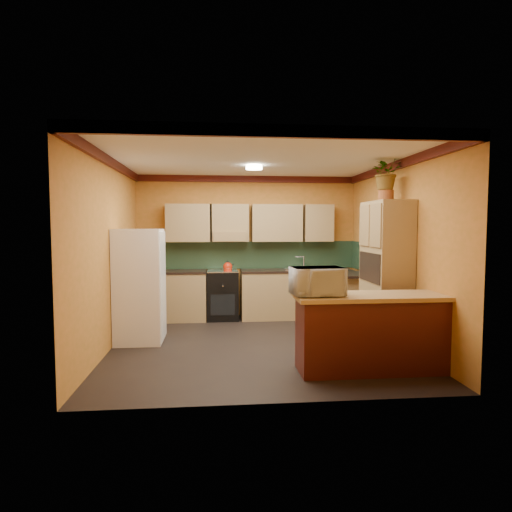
{
  "coord_description": "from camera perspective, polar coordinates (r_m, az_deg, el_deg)",
  "views": [
    {
      "loc": [
        -0.6,
        -6.15,
        1.74
      ],
      "look_at": [
        0.02,
        0.45,
        1.28
      ],
      "focal_mm": 30.0,
      "sensor_mm": 36.0,
      "label": 1
    }
  ],
  "objects": [
    {
      "name": "room_shell",
      "position": [
        6.47,
        0.18,
        7.07
      ],
      "size": [
        4.24,
        4.24,
        2.72
      ],
      "color": "black",
      "rests_on": "ground"
    },
    {
      "name": "base_cabinets_back",
      "position": [
        8.09,
        -0.05,
        -5.25
      ],
      "size": [
        3.65,
        0.6,
        0.88
      ],
      "primitive_type": "cube",
      "color": "#A48656",
      "rests_on": "ground"
    },
    {
      "name": "countertop_back",
      "position": [
        8.03,
        -0.05,
        -2.01
      ],
      "size": [
        3.65,
        0.62,
        0.04
      ],
      "primitive_type": "cube",
      "color": "black",
      "rests_on": "base_cabinets_back"
    },
    {
      "name": "stove",
      "position": [
        8.06,
        -4.5,
        -5.2
      ],
      "size": [
        0.58,
        0.58,
        0.91
      ],
      "primitive_type": "cube",
      "color": "black",
      "rests_on": "ground"
    },
    {
      "name": "kettle",
      "position": [
        7.94,
        -3.79,
        -1.36
      ],
      "size": [
        0.2,
        0.2,
        0.18
      ],
      "primitive_type": null,
      "rotation": [
        0.0,
        0.0,
        -0.2
      ],
      "color": "red",
      "rests_on": "stove"
    },
    {
      "name": "sink",
      "position": [
        8.14,
        5.4,
        -1.7
      ],
      "size": [
        0.48,
        0.4,
        0.03
      ],
      "primitive_type": "cube",
      "color": "silver",
      "rests_on": "countertop_back"
    },
    {
      "name": "base_cabinets_right",
      "position": [
        7.7,
        12.98,
        -5.84
      ],
      "size": [
        0.6,
        0.8,
        0.88
      ],
      "primitive_type": "cube",
      "color": "#A48656",
      "rests_on": "ground"
    },
    {
      "name": "countertop_right",
      "position": [
        7.63,
        13.04,
        -2.43
      ],
      "size": [
        0.62,
        0.8,
        0.04
      ],
      "primitive_type": "cube",
      "color": "black",
      "rests_on": "base_cabinets_right"
    },
    {
      "name": "fridge",
      "position": [
        6.65,
        -15.28,
        -3.85
      ],
      "size": [
        0.68,
        0.66,
        1.7
      ],
      "primitive_type": "cube",
      "color": "white",
      "rests_on": "ground"
    },
    {
      "name": "pantry",
      "position": [
        6.49,
        16.9,
        -2.29
      ],
      "size": [
        0.48,
        0.9,
        2.1
      ],
      "primitive_type": "cube",
      "color": "#A48656",
      "rests_on": "ground"
    },
    {
      "name": "fern_pot",
      "position": [
        6.51,
        16.93,
        7.69
      ],
      "size": [
        0.22,
        0.22,
        0.16
      ],
      "primitive_type": "cylinder",
      "color": "brown",
      "rests_on": "pantry"
    },
    {
      "name": "fern",
      "position": [
        6.54,
        17.0,
        10.61
      ],
      "size": [
        0.54,
        0.5,
        0.51
      ],
      "primitive_type": "imported",
      "rotation": [
        0.0,
        0.0,
        0.26
      ],
      "color": "#A48656",
      "rests_on": "fern_pot"
    },
    {
      "name": "breakfast_bar",
      "position": [
        5.4,
        15.37,
        -10.09
      ],
      "size": [
        1.8,
        0.55,
        0.88
      ],
      "primitive_type": "cube",
      "color": "#471011",
      "rests_on": "ground"
    },
    {
      "name": "bar_top",
      "position": [
        5.31,
        15.46,
        -5.21
      ],
      "size": [
        1.9,
        0.65,
        0.05
      ],
      "primitive_type": "cube",
      "color": "tan",
      "rests_on": "breakfast_bar"
    },
    {
      "name": "microwave",
      "position": [
        5.08,
        8.15,
        -3.36
      ],
      "size": [
        0.63,
        0.45,
        0.33
      ],
      "primitive_type": "imported",
      "rotation": [
        0.0,
        0.0,
        0.08
      ],
      "color": "white",
      "rests_on": "bar_top"
    }
  ]
}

